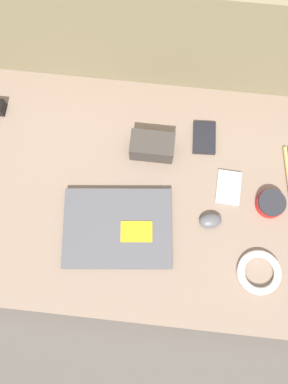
{
  "coord_description": "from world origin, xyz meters",
  "views": [
    {
      "loc": [
        0.03,
        -0.27,
        1.19
      ],
      "look_at": [
        0.0,
        0.0,
        0.12
      ],
      "focal_mm": 35.0,
      "sensor_mm": 36.0,
      "label": 1
    }
  ],
  "objects_px": {
    "phone_black": "(204,138)",
    "camera_pouch": "(152,147)",
    "laptop": "(118,228)",
    "speaker_puck": "(271,203)",
    "phone_silver": "(228,188)",
    "computer_mouse": "(210,220)"
  },
  "relations": [
    {
      "from": "phone_black",
      "to": "camera_pouch",
      "type": "height_order",
      "value": "camera_pouch"
    },
    {
      "from": "laptop",
      "to": "speaker_puck",
      "type": "relative_size",
      "value": 3.98
    },
    {
      "from": "speaker_puck",
      "to": "phone_silver",
      "type": "height_order",
      "value": "speaker_puck"
    },
    {
      "from": "laptop",
      "to": "phone_silver",
      "type": "relative_size",
      "value": 3.16
    },
    {
      "from": "computer_mouse",
      "to": "phone_silver",
      "type": "relative_size",
      "value": 0.7
    },
    {
      "from": "speaker_puck",
      "to": "phone_silver",
      "type": "xyz_separation_m",
      "value": [
        -0.12,
        0.04,
        -0.01
      ]
    },
    {
      "from": "phone_silver",
      "to": "camera_pouch",
      "type": "xyz_separation_m",
      "value": [
        -0.24,
        0.09,
        0.03
      ]
    },
    {
      "from": "phone_silver",
      "to": "camera_pouch",
      "type": "bearing_deg",
      "value": 161.11
    },
    {
      "from": "laptop",
      "to": "phone_black",
      "type": "bearing_deg",
      "value": 47.37
    },
    {
      "from": "computer_mouse",
      "to": "phone_black",
      "type": "distance_m",
      "value": 0.26
    },
    {
      "from": "speaker_puck",
      "to": "phone_black",
      "type": "relative_size",
      "value": 0.78
    },
    {
      "from": "laptop",
      "to": "phone_black",
      "type": "distance_m",
      "value": 0.38
    },
    {
      "from": "camera_pouch",
      "to": "phone_silver",
      "type": "bearing_deg",
      "value": -21.3
    },
    {
      "from": "phone_silver",
      "to": "speaker_puck",
      "type": "bearing_deg",
      "value": -14.68
    },
    {
      "from": "laptop",
      "to": "speaker_puck",
      "type": "distance_m",
      "value": 0.45
    },
    {
      "from": "laptop",
      "to": "phone_silver",
      "type": "bearing_deg",
      "value": 20.77
    },
    {
      "from": "laptop",
      "to": "phone_black",
      "type": "xyz_separation_m",
      "value": [
        0.23,
        0.31,
        -0.0
      ]
    },
    {
      "from": "laptop",
      "to": "camera_pouch",
      "type": "relative_size",
      "value": 2.58
    },
    {
      "from": "phone_silver",
      "to": "computer_mouse",
      "type": "bearing_deg",
      "value": -112.19
    },
    {
      "from": "computer_mouse",
      "to": "speaker_puck",
      "type": "xyz_separation_m",
      "value": [
        0.17,
        0.07,
        0.0
      ]
    },
    {
      "from": "phone_black",
      "to": "phone_silver",
      "type": "bearing_deg",
      "value": -63.93
    },
    {
      "from": "speaker_puck",
      "to": "computer_mouse",
      "type": "bearing_deg",
      "value": -158.14
    }
  ]
}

